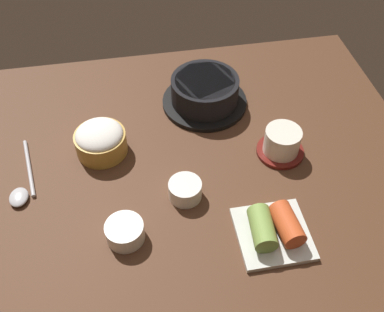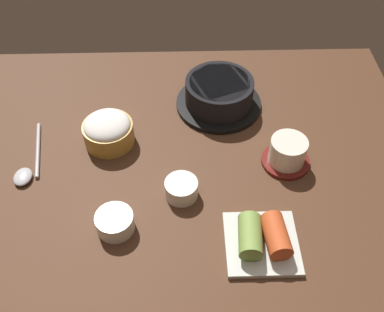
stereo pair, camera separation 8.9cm
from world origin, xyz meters
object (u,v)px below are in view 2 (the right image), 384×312
at_px(rice_bowl, 106,130).
at_px(kimchi_plate, 260,239).
at_px(stone_pot, 217,94).
at_px(tea_cup_with_saucer, 285,153).
at_px(side_bowl_near, 113,222).
at_px(spoon, 26,168).
at_px(banchan_cup_center, 179,188).

height_order(rice_bowl, kimchi_plate, rice_bowl).
bearing_deg(stone_pot, kimchi_plate, -82.21).
distance_m(tea_cup_with_saucer, side_bowl_near, 0.37).
relative_size(tea_cup_with_saucer, spoon, 0.56).
bearing_deg(banchan_cup_center, side_bowl_near, -148.70).
relative_size(rice_bowl, tea_cup_with_saucer, 1.08).
bearing_deg(tea_cup_with_saucer, spoon, -179.35).
distance_m(stone_pot, tea_cup_with_saucer, 0.22).
relative_size(stone_pot, tea_cup_with_saucer, 1.98).
xyz_separation_m(tea_cup_with_saucer, side_bowl_near, (-0.33, -0.15, -0.01)).
bearing_deg(tea_cup_with_saucer, side_bowl_near, -155.83).
relative_size(stone_pot, spoon, 1.11).
bearing_deg(banchan_cup_center, tea_cup_with_saucer, 19.78).
distance_m(tea_cup_with_saucer, banchan_cup_center, 0.23).
xyz_separation_m(kimchi_plate, side_bowl_near, (-0.26, 0.04, -0.00)).
height_order(banchan_cup_center, kimchi_plate, kimchi_plate).
height_order(kimchi_plate, side_bowl_near, kimchi_plate).
xyz_separation_m(stone_pot, rice_bowl, (-0.24, -0.11, -0.00)).
xyz_separation_m(banchan_cup_center, side_bowl_near, (-0.12, -0.07, -0.00)).
bearing_deg(rice_bowl, kimchi_plate, -42.00).
distance_m(kimchi_plate, spoon, 0.49).
relative_size(tea_cup_with_saucer, banchan_cup_center, 1.55).
bearing_deg(side_bowl_near, stone_pot, 57.70).
relative_size(banchan_cup_center, kimchi_plate, 0.50).
distance_m(kimchi_plate, side_bowl_near, 0.26).
relative_size(rice_bowl, spoon, 0.60).
bearing_deg(rice_bowl, tea_cup_with_saucer, -10.87).
distance_m(stone_pot, kimchi_plate, 0.38).
bearing_deg(side_bowl_near, kimchi_plate, -9.23).
bearing_deg(rice_bowl, stone_pot, 24.52).
bearing_deg(stone_pot, side_bowl_near, -122.30).
distance_m(stone_pot, side_bowl_near, 0.39).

